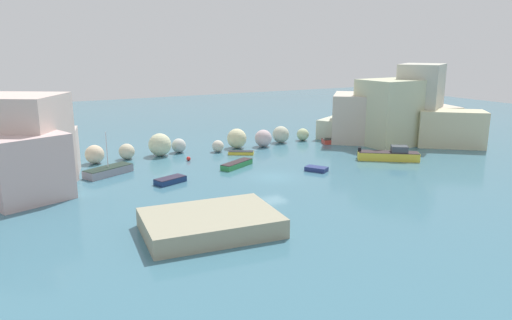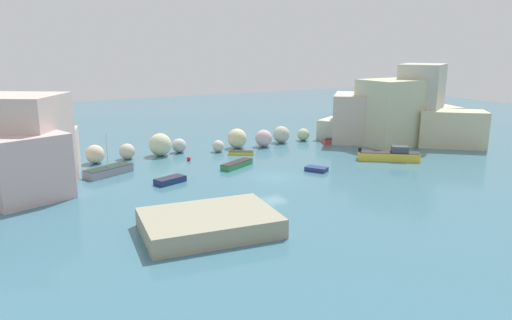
# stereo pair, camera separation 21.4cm
# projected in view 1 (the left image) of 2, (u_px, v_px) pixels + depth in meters

# --- Properties ---
(cove_water) EXTENTS (160.00, 160.00, 0.00)m
(cove_water) POSITION_uv_depth(u_px,v_px,m) (273.00, 177.00, 48.49)
(cove_water) COLOR #3E7083
(cove_water) RESTS_ON ground
(cliff_headland_left) EXTENTS (15.96, 20.10, 8.75)m
(cliff_headland_left) POSITION_uv_depth(u_px,v_px,m) (10.00, 151.00, 44.70)
(cliff_headland_left) COLOR beige
(cliff_headland_left) RESTS_ON ground
(cliff_headland_right) EXTENTS (19.00, 19.92, 10.59)m
(cliff_headland_right) POSITION_uv_depth(u_px,v_px,m) (397.00, 115.00, 65.40)
(cliff_headland_right) COLOR #BBB9A9
(cliff_headland_right) RESTS_ON ground
(rock_breakwater) EXTENTS (34.37, 3.90, 2.73)m
(rock_breakwater) POSITION_uv_depth(u_px,v_px,m) (213.00, 142.00, 60.51)
(rock_breakwater) COLOR beige
(rock_breakwater) RESTS_ON ground
(stone_dock) EXTENTS (10.04, 7.52, 1.37)m
(stone_dock) POSITION_uv_depth(u_px,v_px,m) (210.00, 223.00, 34.11)
(stone_dock) COLOR #9C987D
(stone_dock) RESTS_ON ground
(channel_buoy) EXTENTS (0.49, 0.49, 0.49)m
(channel_buoy) POSITION_uv_depth(u_px,v_px,m) (189.00, 159.00, 55.28)
(channel_buoy) COLOR red
(channel_buoy) RESTS_ON cove_water
(moored_boat_0) EXTENTS (6.62, 5.46, 1.72)m
(moored_boat_0) POSITION_uv_depth(u_px,v_px,m) (390.00, 155.00, 55.48)
(moored_boat_0) COLOR yellow
(moored_boat_0) RESTS_ON cove_water
(moored_boat_1) EXTENTS (5.36, 3.82, 4.50)m
(moored_boat_1) POSITION_uv_depth(u_px,v_px,m) (108.00, 171.00, 49.24)
(moored_boat_1) COLOR gray
(moored_boat_1) RESTS_ON cove_water
(moored_boat_2) EXTENTS (3.32, 2.30, 0.58)m
(moored_boat_2) POSITION_uv_depth(u_px,v_px,m) (170.00, 180.00, 46.30)
(moored_boat_2) COLOR navy
(moored_boat_2) RESTS_ON cove_water
(moored_boat_3) EXTENTS (3.18, 2.47, 0.43)m
(moored_boat_3) POSITION_uv_depth(u_px,v_px,m) (241.00, 153.00, 58.50)
(moored_boat_3) COLOR yellow
(moored_boat_3) RESTS_ON cove_water
(moored_boat_4) EXTENTS (4.51, 3.17, 0.62)m
(moored_boat_4) POSITION_uv_depth(u_px,v_px,m) (237.00, 164.00, 52.39)
(moored_boat_4) COLOR #308C47
(moored_boat_4) RESTS_ON cove_water
(moored_boat_5) EXTENTS (3.86, 2.65, 0.65)m
(moored_boat_5) POSITION_uv_depth(u_px,v_px,m) (336.00, 141.00, 65.09)
(moored_boat_5) COLOR #C63E33
(moored_boat_5) RESTS_ON cove_water
(moored_boat_6) EXTENTS (2.13, 3.91, 0.51)m
(moored_boat_6) POSITION_uv_depth(u_px,v_px,m) (221.00, 212.00, 37.53)
(moored_boat_6) COLOR #3B824A
(moored_boat_6) RESTS_ON cove_water
(moored_boat_7) EXTENTS (2.28, 2.61, 0.46)m
(moored_boat_7) POSITION_uv_depth(u_px,v_px,m) (316.00, 169.00, 50.76)
(moored_boat_7) COLOR navy
(moored_boat_7) RESTS_ON cove_water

